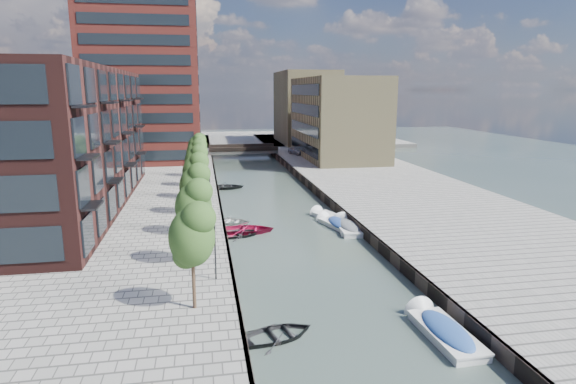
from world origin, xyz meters
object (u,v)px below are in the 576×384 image
object	(u,v)px
sloop_2	(247,233)
tree_6	(197,146)
sloop_1	(241,236)
tree_2	(195,184)
sloop_0	(278,338)
sloop_4	(225,189)
motorboat_3	(335,224)
tree_1	(193,204)
tree_0	(192,233)
bridge	(243,150)
motorboat_4	(347,227)
tree_5	(196,152)
motorboat_1	(347,227)
car	(297,151)
sloop_3	(230,223)
motorboat_0	(441,330)
tree_3	(195,170)
motorboat_2	(328,218)
tree_4	(196,160)

from	to	relation	value
sloop_2	tree_6	bearing A→B (deg)	16.57
sloop_1	sloop_2	xyz separation A→B (m)	(0.57, 0.92, 0.00)
tree_2	sloop_0	bearing A→B (deg)	-75.11
sloop_4	motorboat_3	bearing A→B (deg)	-149.88
tree_1	sloop_0	world-z (taller)	tree_1
sloop_1	tree_6	bearing A→B (deg)	-8.48
tree_0	sloop_0	world-z (taller)	tree_0
bridge	tree_1	world-z (taller)	tree_1
sloop_1	sloop_2	world-z (taller)	sloop_2
sloop_0	motorboat_4	xyz separation A→B (m)	(9.60, 18.99, 0.19)
tree_5	motorboat_1	xyz separation A→B (m)	(13.94, -18.32, -5.08)
tree_0	car	distance (m)	65.19
sloop_3	motorboat_0	size ratio (longest dim) A/B	0.71
tree_1	tree_5	distance (m)	28.00
motorboat_0	motorboat_1	size ratio (longest dim) A/B	1.01
tree_3	motorboat_1	distance (m)	15.45
sloop_0	motorboat_0	size ratio (longest dim) A/B	0.69
motorboat_0	sloop_3	bearing A→B (deg)	112.29
tree_1	sloop_1	xyz separation A→B (m)	(3.92, 9.29, -5.31)
tree_0	sloop_4	size ratio (longest dim) A/B	1.21
motorboat_3	motorboat_2	bearing A→B (deg)	89.09
tree_5	car	world-z (taller)	tree_5
tree_2	sloop_1	world-z (taller)	tree_2
tree_5	tree_3	bearing A→B (deg)	-90.00
sloop_1	motorboat_3	xyz separation A→B (m)	(9.22, 1.70, 0.20)
motorboat_1	motorboat_2	bearing A→B (deg)	100.80
tree_1	tree_6	xyz separation A→B (m)	(0.00, 35.00, 0.00)
tree_3	sloop_0	bearing A→B (deg)	-79.47
tree_0	car	bearing A→B (deg)	73.82
sloop_1	sloop_2	size ratio (longest dim) A/B	0.80
tree_6	motorboat_1	bearing A→B (deg)	-61.17
tree_3	tree_5	bearing A→B (deg)	90.00
sloop_0	motorboat_4	distance (m)	21.28
car	tree_0	bearing A→B (deg)	-125.15
bridge	sloop_2	bearing A→B (deg)	-94.52
bridge	sloop_4	size ratio (longest dim) A/B	2.65
sloop_2	car	bearing A→B (deg)	-10.45
tree_1	tree_4	xyz separation A→B (m)	(0.00, 21.00, 0.00)
tree_6	tree_3	bearing A→B (deg)	-90.00
tree_1	sloop_3	xyz separation A→B (m)	(3.13, 13.67, -5.31)
tree_1	tree_5	size ratio (longest dim) A/B	1.00
motorboat_2	tree_5	bearing A→B (deg)	132.59
motorboat_3	car	xyz separation A→B (m)	(5.00, 44.54, 1.54)
motorboat_0	motorboat_1	distance (m)	20.16
tree_4	sloop_1	xyz separation A→B (m)	(3.92, -11.71, -5.31)
tree_3	sloop_0	distance (m)	24.28
motorboat_0	tree_3	bearing A→B (deg)	118.04
car	motorboat_2	bearing A→B (deg)	-115.73
motorboat_3	tree_3	bearing A→B (deg)	167.05
tree_4	motorboat_4	distance (m)	18.65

